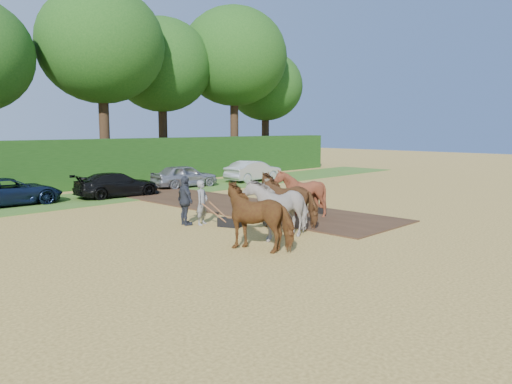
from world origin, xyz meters
TOP-DOWN VIEW (x-y plane):
  - ground at (0.00, 0.00)m, footprint 120.00×120.00m
  - earth_strip at (1.50, 7.00)m, footprint 4.50×17.00m
  - grass_verge at (0.00, 14.00)m, footprint 50.00×5.00m
  - hedgerow at (0.00, 18.50)m, footprint 46.00×1.60m
  - spectator_near at (-0.89, 2.41)m, footprint 1.08×1.11m
  - spectator_far at (-3.16, 4.66)m, footprint 0.70×1.19m
  - plough_team at (-1.48, 1.27)m, footprint 6.83×5.85m
  - parked_cars at (-3.17, 14.07)m, footprint 30.49×3.37m
  - treeline at (-1.69, 21.69)m, footprint 48.70×10.60m

SIDE VIEW (x-z plane):
  - ground at x=0.00m, z-range 0.00..0.00m
  - grass_verge at x=0.00m, z-range 0.00..0.03m
  - earth_strip at x=1.50m, z-range 0.00..0.05m
  - parked_cars at x=-3.17m, z-range -0.05..1.44m
  - spectator_near at x=-0.89m, z-range 0.00..1.81m
  - spectator_far at x=-3.16m, z-range 0.00..1.90m
  - plough_team at x=-1.48m, z-range -0.01..2.05m
  - hedgerow at x=0.00m, z-range 0.00..3.00m
  - treeline at x=-1.69m, z-range 1.87..16.07m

